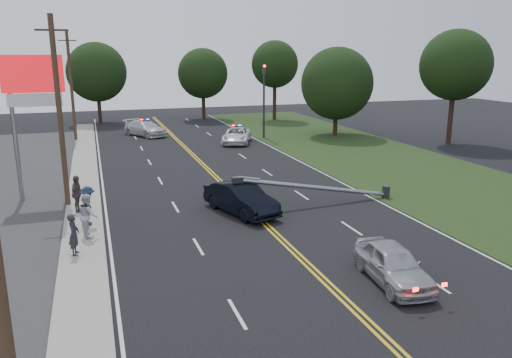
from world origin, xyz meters
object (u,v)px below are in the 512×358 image
object	(u,v)px
pylon_sign	(34,93)
emergency_a	(237,136)
waiting_sedan	(393,264)
bystander_b	(88,215)
bystander_c	(88,206)
utility_pole_far	(71,86)
emergency_b	(145,128)
fallen_streetlight	(324,188)
utility_pole_mid	(59,113)
traffic_signal	(264,95)
bystander_a	(74,234)
bystander_d	(77,194)
crashed_sedan	(241,198)

from	to	relation	value
pylon_sign	emergency_a	xyz separation A→B (m)	(15.45, 13.98, -5.30)
waiting_sedan	emergency_a	world-z (taller)	emergency_a
bystander_b	bystander_c	distance (m)	1.61
utility_pole_far	emergency_b	world-z (taller)	utility_pole_far
fallen_streetlight	utility_pole_mid	world-z (taller)	utility_pole_mid
emergency_b	traffic_signal	bearing A→B (deg)	-53.13
utility_pole_far	bystander_a	bearing A→B (deg)	-88.98
utility_pole_far	bystander_d	bearing A→B (deg)	-88.67
fallen_streetlight	emergency_a	world-z (taller)	fallen_streetlight
traffic_signal	emergency_b	xyz separation A→B (m)	(-10.91, 4.93, -3.44)
bystander_c	utility_pole_far	bearing A→B (deg)	4.74
pylon_sign	utility_pole_mid	distance (m)	2.55
utility_pole_mid	utility_pole_far	xyz separation A→B (m)	(0.00, 22.00, 0.00)
traffic_signal	emergency_a	distance (m)	5.25
emergency_a	bystander_c	world-z (taller)	bystander_c
utility_pole_far	emergency_b	bearing A→B (deg)	7.97
crashed_sedan	bystander_d	bearing A→B (deg)	144.03
utility_pole_far	emergency_b	xyz separation A→B (m)	(6.59, 0.92, -4.32)
fallen_streetlight	emergency_a	size ratio (longest dim) A/B	1.86
utility_pole_far	bystander_a	distance (m)	29.81
waiting_sedan	bystander_b	bearing A→B (deg)	148.45
pylon_sign	fallen_streetlight	xyz separation A→B (m)	(14.69, -6.00, -5.08)
emergency_a	bystander_b	world-z (taller)	bystander_b
utility_pole_mid	emergency_a	distance (m)	21.79
traffic_signal	waiting_sedan	size ratio (longest dim) A/B	1.73
utility_pole_far	bystander_c	world-z (taller)	utility_pole_far
fallen_streetlight	bystander_a	size ratio (longest dim) A/B	5.45
crashed_sedan	bystander_b	distance (m)	7.65
crashed_sedan	bystander_c	world-z (taller)	bystander_c
waiting_sedan	bystander_d	bearing A→B (deg)	138.54
crashed_sedan	emergency_a	world-z (taller)	crashed_sedan
utility_pole_mid	emergency_a	size ratio (longest dim) A/B	1.99
bystander_d	emergency_b	bearing A→B (deg)	6.35
bystander_a	bystander_c	xyz separation A→B (m)	(0.57, 3.63, 0.08)
crashed_sedan	bystander_b	world-z (taller)	bystander_b
pylon_sign	emergency_b	bearing A→B (deg)	69.33
traffic_signal	bystander_c	world-z (taller)	traffic_signal
crashed_sedan	bystander_b	xyz separation A→B (m)	(-7.51, -1.44, 0.31)
pylon_sign	emergency_a	size ratio (longest dim) A/B	1.59
emergency_b	bystander_d	world-z (taller)	bystander_d
waiting_sedan	utility_pole_far	bearing A→B (deg)	114.04
bystander_a	utility_pole_mid	bearing A→B (deg)	15.16
fallen_streetlight	bystander_c	world-z (taller)	bystander_c
pylon_sign	utility_pole_far	world-z (taller)	utility_pole_far
utility_pole_far	crashed_sedan	bearing A→B (deg)	-71.77
emergency_a	bystander_b	size ratio (longest dim) A/B	2.56
fallen_streetlight	utility_pole_far	size ratio (longest dim) A/B	0.94
traffic_signal	bystander_b	bearing A→B (deg)	-124.94
utility_pole_mid	pylon_sign	bearing A→B (deg)	123.02
emergency_b	bystander_c	distance (m)	27.38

